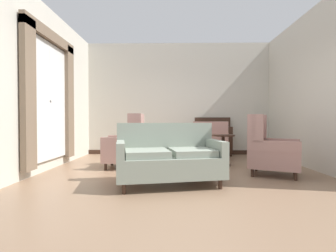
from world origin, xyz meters
TOP-DOWN VIEW (x-y plane):
  - ground at (0.00, 0.00)m, footprint 7.87×7.87m
  - wall_back at (0.00, 2.81)m, footprint 5.45×0.08m
  - wall_left at (-2.64, 0.84)m, footprint 0.08×3.93m
  - wall_right at (2.64, 0.84)m, footprint 0.08×3.93m
  - baseboard_back at (0.00, 2.75)m, footprint 5.29×0.03m
  - window_with_curtains at (-2.55, 0.40)m, footprint 0.12×1.93m
  - coffee_table at (0.22, 0.48)m, footprint 0.77×0.77m
  - porcelain_vase at (0.23, 0.43)m, footprint 0.15×0.15m
  - settee at (-0.22, -0.68)m, footprint 1.68×1.13m
  - armchair_near_window at (0.84, 1.93)m, footprint 1.02×1.08m
  - armchair_far_left at (1.57, 0.03)m, footprint 1.06×1.01m
  - armchair_back_corner at (-1.08, 0.67)m, footprint 0.80×0.75m
  - side_table at (0.93, 0.93)m, footprint 0.50×0.50m
  - sideboard at (0.98, 2.52)m, footprint 1.01×0.34m

SIDE VIEW (x-z plane):
  - ground at x=0.00m, z-range 0.00..0.00m
  - baseboard_back at x=0.00m, z-range 0.00..0.12m
  - coffee_table at x=0.22m, z-range 0.14..0.62m
  - settee at x=-0.22m, z-range -0.07..0.87m
  - side_table at x=0.93m, z-range 0.07..0.74m
  - armchair_near_window at x=0.84m, z-range -0.07..0.88m
  - armchair_far_left at x=1.57m, z-range -0.09..0.99m
  - armchair_back_corner at x=-1.08m, z-range -0.09..1.02m
  - sideboard at x=0.98m, z-range -0.06..1.00m
  - porcelain_vase at x=0.23m, z-range 0.44..0.83m
  - window_with_curtains at x=-2.55m, z-range 0.23..2.79m
  - wall_back at x=0.00m, z-range 0.00..3.21m
  - wall_left at x=-2.64m, z-range 0.00..3.21m
  - wall_right at x=2.64m, z-range 0.00..3.21m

